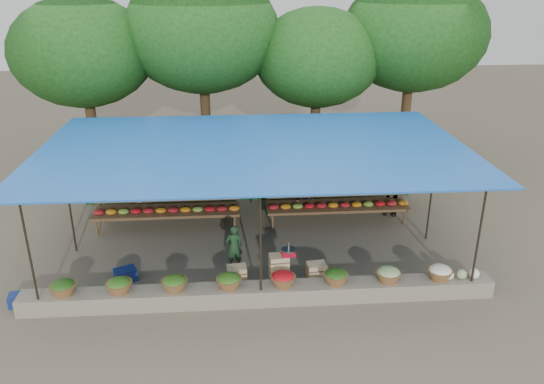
{
  "coord_description": "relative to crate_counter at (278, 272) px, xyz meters",
  "views": [
    {
      "loc": [
        -0.51,
        -12.91,
        6.84
      ],
      "look_at": [
        0.48,
        0.2,
        1.46
      ],
      "focal_mm": 35.0,
      "sensor_mm": 36.0,
      "label": 1
    }
  ],
  "objects": [
    {
      "name": "blue_crate_back",
      "position": [
        -3.65,
        0.43,
        -0.16
      ],
      "size": [
        0.62,
        0.54,
        0.31
      ],
      "primitive_type": "cube",
      "rotation": [
        0.0,
        0.0,
        0.42
      ],
      "color": "navy",
      "rests_on": "ground"
    },
    {
      "name": "stall_canopy",
      "position": [
        -0.45,
        2.11,
        2.36
      ],
      "size": [
        10.8,
        6.6,
        2.82
      ],
      "color": "black",
      "rests_on": "ground"
    },
    {
      "name": "netting_backdrop",
      "position": [
        -0.45,
        5.19,
        0.94
      ],
      "size": [
        10.6,
        0.06,
        2.5
      ],
      "primitive_type": "cube",
      "color": "#1A4819",
      "rests_on": "ground"
    },
    {
      "name": "blue_crate_front",
      "position": [
        -5.82,
        -0.43,
        -0.17
      ],
      "size": [
        0.51,
        0.41,
        0.28
      ],
      "primitive_type": "cube",
      "rotation": [
        0.0,
        0.0,
        0.17
      ],
      "color": "navy",
      "rests_on": "ground"
    },
    {
      "name": "weighing_scale",
      "position": [
        0.25,
        0.0,
        0.55
      ],
      "size": [
        0.34,
        0.34,
        0.36
      ],
      "color": "#B80E26",
      "rests_on": "crate_counter"
    },
    {
      "name": "tree_row",
      "position": [
        0.06,
        8.13,
        4.39
      ],
      "size": [
        16.51,
        5.5,
        7.12
      ],
      "color": "#382814",
      "rests_on": "ground"
    },
    {
      "name": "fruit_table_left",
      "position": [
        -2.94,
        3.39,
        0.3
      ],
      "size": [
        4.21,
        0.95,
        0.93
      ],
      "color": "#533521",
      "rests_on": "ground"
    },
    {
      "name": "ground",
      "position": [
        -0.45,
        2.04,
        -0.31
      ],
      "size": [
        60.0,
        60.0,
        0.0
      ],
      "primitive_type": "plane",
      "color": "#675D4C",
      "rests_on": "ground"
    },
    {
      "name": "fruit_table_right",
      "position": [
        2.06,
        3.39,
        0.3
      ],
      "size": [
        4.21,
        0.95,
        0.93
      ],
      "color": "#533521",
      "rests_on": "ground"
    },
    {
      "name": "stone_curb",
      "position": [
        -0.45,
        -0.71,
        -0.11
      ],
      "size": [
        10.6,
        0.55,
        0.4
      ],
      "primitive_type": "cube",
      "color": "#6E6558",
      "rests_on": "ground"
    },
    {
      "name": "customer_left",
      "position": [
        -3.62,
        4.17,
        0.59
      ],
      "size": [
        1.06,
        0.95,
        1.8
      ],
      "primitive_type": "imported",
      "rotation": [
        0.0,
        0.0,
        0.37
      ],
      "color": "slate",
      "rests_on": "ground"
    },
    {
      "name": "crate_counter",
      "position": [
        0.0,
        0.0,
        0.0
      ],
      "size": [
        2.38,
        0.38,
        0.77
      ],
      "color": "tan",
      "rests_on": "ground"
    },
    {
      "name": "vendor_seated",
      "position": [
        -1.02,
        0.87,
        0.27
      ],
      "size": [
        0.48,
        0.37,
        1.16
      ],
      "primitive_type": "imported",
      "rotation": [
        0.0,
        0.0,
        3.38
      ],
      "color": "#1B3D1F",
      "rests_on": "ground"
    },
    {
      "name": "produce_baskets",
      "position": [
        -0.55,
        -0.71,
        0.25
      ],
      "size": [
        8.98,
        0.58,
        0.34
      ],
      "color": "brown",
      "rests_on": "stone_curb"
    },
    {
      "name": "customer_right",
      "position": [
        3.8,
        3.77,
        0.59
      ],
      "size": [
        1.15,
        0.85,
        1.81
      ],
      "primitive_type": "imported",
      "rotation": [
        0.0,
        0.0,
        -0.44
      ],
      "color": "slate",
      "rests_on": "ground"
    },
    {
      "name": "customer_mid",
      "position": [
        1.28,
        3.96,
        0.43
      ],
      "size": [
        1.1,
        0.95,
        1.48
      ],
      "primitive_type": "imported",
      "rotation": [
        0.0,
        0.0,
        0.51
      ],
      "color": "slate",
      "rests_on": "ground"
    }
  ]
}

